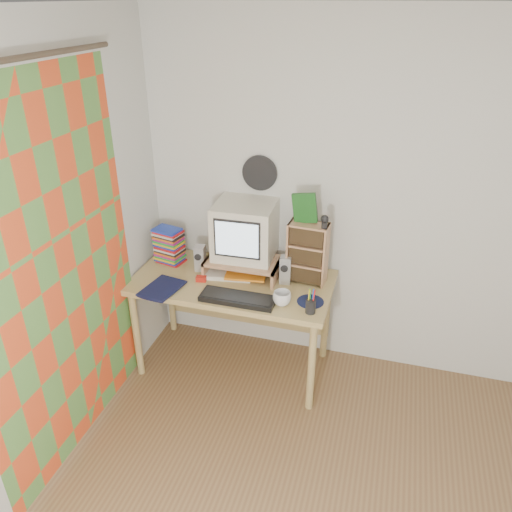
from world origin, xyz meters
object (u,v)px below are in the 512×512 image
Objects in this scene: mug at (282,298)px; desk at (235,292)px; crt_monitor at (244,231)px; cd_rack at (307,253)px; keyboard at (238,299)px; dvd_stack at (169,246)px; diary at (149,283)px.

desk is at bearing 146.62° from mug.
mug is (0.36, -0.36, -0.27)m from crt_monitor.
mug is at bearing -46.34° from crt_monitor.
keyboard is at bearing -131.35° from cd_rack.
crt_monitor is at bearing 14.49° from dvd_stack.
keyboard is 1.82× the size of dvd_stack.
mug is at bearing -7.26° from dvd_stack.
crt_monitor is 3.48× the size of mug.
dvd_stack is at bearing -179.72° from crt_monitor.
diary is (-1.02, -0.37, -0.19)m from cd_rack.
dvd_stack is 1.00m from mug.
crt_monitor is at bearing 44.63° from diary.
crt_monitor is 0.75m from diary.
mug is (0.41, -0.27, 0.18)m from desk.
diary is at bearing -179.74° from keyboard.
crt_monitor reaches higher than keyboard.
cd_rack is 1.10m from diary.
diary is at bearing -177.64° from mug.
crt_monitor is 0.94× the size of cd_rack.
dvd_stack reaches higher than diary.
cd_rack reaches higher than dvd_stack.
crt_monitor reaches higher than cd_rack.
crt_monitor is (0.04, 0.09, 0.45)m from desk.
dvd_stack is 0.39m from diary.
cd_rack is at bearing 12.33° from dvd_stack.
keyboard is at bearing -81.04° from crt_monitor.
keyboard is (0.12, -0.31, 0.15)m from desk.
desk is at bearing 5.37° from dvd_stack.
desk is 0.62m from diary.
dvd_stack is 0.62× the size of cd_rack.
crt_monitor is at bearing 62.69° from desk.
desk is 11.83× the size of mug.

